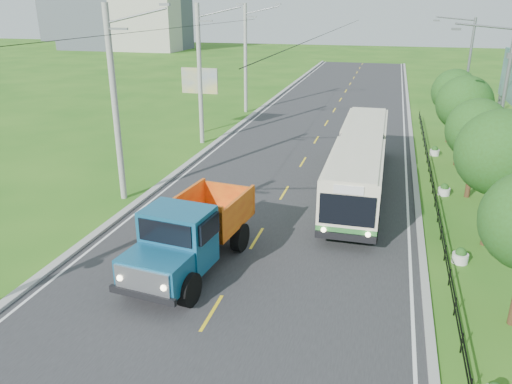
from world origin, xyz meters
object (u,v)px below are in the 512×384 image
at_px(pole_near, 116,105).
at_px(billboard_right, 511,84).
at_px(tree_third, 500,157).
at_px(planter_near, 460,256).
at_px(tree_back, 455,94).
at_px(billboard_left, 200,85).
at_px(pole_far, 246,58).
at_px(tree_fifth, 465,106).
at_px(planter_far, 435,151).
at_px(tree_fourth, 478,133).
at_px(dump_truck, 191,230).
at_px(pole_mid, 200,75).
at_px(streetlight_mid, 498,109).
at_px(planter_mid, 444,190).
at_px(streetlight_far, 465,74).
at_px(bus, 360,158).

distance_m(pole_near, billboard_right, 23.32).
distance_m(tree_third, planter_near, 4.46).
height_order(tree_back, planter_near, tree_back).
distance_m(planter_near, billboard_left, 25.78).
relative_size(pole_far, tree_third, 1.67).
xyz_separation_m(tree_fifth, planter_far, (-1.26, 1.86, -3.57)).
distance_m(tree_back, billboard_right, 6.82).
height_order(tree_fourth, dump_truck, tree_fourth).
bearing_deg(tree_fifth, dump_truck, -123.90).
distance_m(tree_fourth, billboard_right, 6.59).
distance_m(pole_far, tree_fifth, 22.25).
bearing_deg(pole_mid, streetlight_mid, -20.32).
xyz_separation_m(tree_fifth, planter_near, (-1.26, -14.14, -3.57)).
bearing_deg(tree_fourth, planter_far, 99.08).
distance_m(planter_near, planter_far, 16.00).
height_order(streetlight_mid, planter_mid, streetlight_mid).
distance_m(pole_near, streetlight_mid, 19.56).
bearing_deg(planter_near, tree_back, 86.43).
height_order(streetlight_far, planter_far, streetlight_far).
bearing_deg(tree_fourth, planter_near, -98.77).
bearing_deg(streetlight_mid, tree_fifth, 97.29).
xyz_separation_m(pole_mid, planter_near, (16.86, -15.00, -4.81)).
xyz_separation_m(tree_third, dump_truck, (-11.66, -5.36, -2.34)).
relative_size(streetlight_mid, planter_near, 13.54).
bearing_deg(bus, planter_mid, 3.75).
bearing_deg(tree_fourth, bus, -175.59).
height_order(pole_far, tree_fourth, pole_far).
bearing_deg(tree_third, planter_near, -120.41).
distance_m(pole_far, tree_fourth, 26.20).
distance_m(pole_mid, streetlight_mid, 20.16).
height_order(pole_mid, tree_third, pole_mid).
xyz_separation_m(streetlight_far, dump_truck, (-12.45, -25.21, -3.26)).
bearing_deg(bus, billboard_right, 36.90).
bearing_deg(pole_far, tree_third, -53.91).
distance_m(pole_far, tree_third, 30.78).
relative_size(planter_near, billboard_left, 0.13).
xyz_separation_m(tree_fifth, billboard_left, (-19.36, 3.86, 0.01)).
bearing_deg(planter_far, pole_far, 146.88).
xyz_separation_m(tree_back, billboard_right, (2.44, -6.14, 1.69)).
height_order(planter_near, planter_mid, same).
bearing_deg(streetlight_mid, dump_truck, -137.99).
distance_m(tree_fifth, tree_back, 6.00).
bearing_deg(pole_mid, dump_truck, -70.49).
relative_size(pole_mid, tree_back, 1.82).
bearing_deg(pole_far, dump_truck, -77.94).
bearing_deg(pole_mid, tree_third, -35.36).
xyz_separation_m(streetlight_far, planter_mid, (-2.04, -14.00, -4.62)).
relative_size(pole_near, planter_mid, 14.93).
relative_size(pole_mid, tree_third, 1.67).
relative_size(pole_near, tree_fourth, 1.85).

